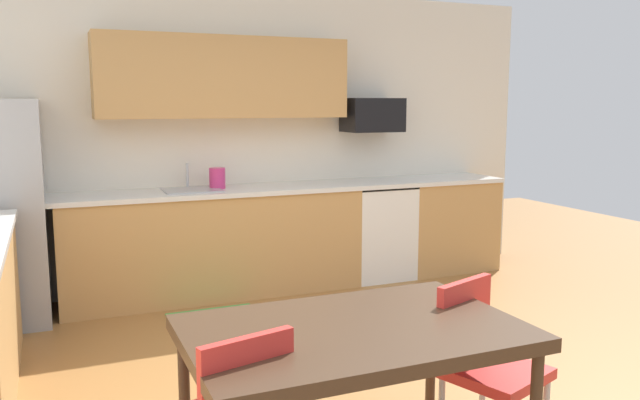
# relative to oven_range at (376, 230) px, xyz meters

# --- Properties ---
(ground_plane) EXTENTS (12.00, 12.00, 0.00)m
(ground_plane) POSITION_rel_oven_range_xyz_m (-1.14, -2.30, -0.46)
(ground_plane) COLOR #9E6B38
(wall_back) EXTENTS (5.80, 0.10, 2.70)m
(wall_back) POSITION_rel_oven_range_xyz_m (-1.14, 0.35, 0.90)
(wall_back) COLOR silver
(wall_back) RESTS_ON ground
(cabinet_run_back) EXTENTS (2.59, 0.60, 0.90)m
(cabinet_run_back) POSITION_rel_oven_range_xyz_m (-1.59, -0.00, -0.01)
(cabinet_run_back) COLOR tan
(cabinet_run_back) RESTS_ON ground
(cabinet_run_back_right) EXTENTS (0.96, 0.60, 0.90)m
(cabinet_run_back_right) POSITION_rel_oven_range_xyz_m (0.78, -0.00, -0.01)
(cabinet_run_back_right) COLOR tan
(cabinet_run_back_right) RESTS_ON ground
(countertop_back) EXTENTS (4.80, 0.64, 0.04)m
(countertop_back) POSITION_rel_oven_range_xyz_m (-1.14, -0.00, 0.46)
(countertop_back) COLOR silver
(countertop_back) RESTS_ON cabinet_run_back
(upper_cabinets_back) EXTENTS (2.20, 0.34, 0.70)m
(upper_cabinets_back) POSITION_rel_oven_range_xyz_m (-1.44, 0.13, 1.44)
(upper_cabinets_back) COLOR tan
(oven_range) EXTENTS (0.60, 0.60, 0.91)m
(oven_range) POSITION_rel_oven_range_xyz_m (0.00, 0.00, 0.00)
(oven_range) COLOR white
(oven_range) RESTS_ON ground
(microwave) EXTENTS (0.54, 0.36, 0.32)m
(microwave) POSITION_rel_oven_range_xyz_m (0.00, 0.10, 1.11)
(microwave) COLOR black
(sink_basin) EXTENTS (0.48, 0.40, 0.14)m
(sink_basin) POSITION_rel_oven_range_xyz_m (-1.78, -0.00, 0.42)
(sink_basin) COLOR #A5A8AD
(sink_basin) RESTS_ON countertop_back
(sink_faucet) EXTENTS (0.02, 0.02, 0.24)m
(sink_faucet) POSITION_rel_oven_range_xyz_m (-1.78, 0.18, 0.58)
(sink_faucet) COLOR #B2B5BA
(sink_faucet) RESTS_ON countertop_back
(dining_table) EXTENTS (1.40, 0.90, 0.76)m
(dining_table) POSITION_rel_oven_range_xyz_m (-1.75, -3.12, 0.24)
(dining_table) COLOR #422D1E
(dining_table) RESTS_ON ground
(chair_near_table) EXTENTS (0.51, 0.51, 0.85)m
(chair_near_table) POSITION_rel_oven_range_xyz_m (-1.07, -3.10, 0.05)
(chair_near_table) COLOR red
(chair_near_table) RESTS_ON ground
(floor_mat) EXTENTS (0.70, 0.50, 0.01)m
(floor_mat) POSITION_rel_oven_range_xyz_m (-1.75, -0.65, -0.45)
(floor_mat) COLOR #4CA54C
(floor_mat) RESTS_ON ground
(kettle) EXTENTS (0.14, 0.14, 0.20)m
(kettle) POSITION_rel_oven_range_xyz_m (-1.54, 0.05, 0.56)
(kettle) COLOR #CC3372
(kettle) RESTS_ON countertop_back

